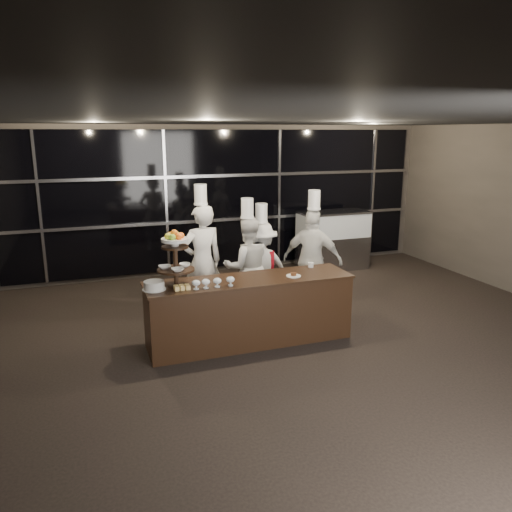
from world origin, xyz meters
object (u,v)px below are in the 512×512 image
object	(u,v)px
layer_cake	(154,286)
display_stand	(175,255)
buffet_counter	(250,310)
display_case	(333,237)
chef_a	(202,261)
chef_c	(261,266)
chef_b	(247,266)
chef_d	(312,259)

from	to	relation	value
layer_cake	display_stand	bearing A→B (deg)	9.66
buffet_counter	layer_cake	world-z (taller)	layer_cake
display_case	layer_cake	bearing A→B (deg)	-143.69
layer_cake	chef_a	bearing A→B (deg)	52.58
buffet_counter	layer_cake	distance (m)	1.39
buffet_counter	display_stand	distance (m)	1.33
layer_cake	chef_a	xyz separation A→B (m)	(0.91, 1.20, -0.05)
chef_c	chef_b	bearing A→B (deg)	-153.46
layer_cake	chef_a	world-z (taller)	chef_a
buffet_counter	layer_cake	bearing A→B (deg)	-177.79
chef_b	layer_cake	bearing A→B (deg)	-146.12
chef_d	display_stand	bearing A→B (deg)	-158.89
display_case	chef_d	xyz separation A→B (m)	(-1.52, -2.12, 0.17)
layer_cake	chef_b	xyz separation A→B (m)	(1.61, 1.08, -0.17)
display_stand	chef_b	xyz separation A→B (m)	(1.32, 1.03, -0.53)
display_case	chef_a	xyz separation A→B (m)	(-3.29, -1.90, 0.24)
buffet_counter	chef_c	distance (m)	1.35
buffet_counter	chef_b	world-z (taller)	chef_b
chef_b	chef_c	xyz separation A→B (m)	(0.28, 0.14, -0.06)
chef_c	buffet_counter	bearing A→B (deg)	-117.16
display_case	chef_d	world-z (taller)	chef_d
layer_cake	display_case	distance (m)	5.23
display_stand	chef_c	world-z (taller)	chef_c
chef_d	display_case	bearing A→B (deg)	54.40
buffet_counter	chef_c	xyz separation A→B (m)	(0.60, 1.17, 0.28)
display_stand	layer_cake	distance (m)	0.47
display_case	chef_c	world-z (taller)	chef_c
chef_c	chef_d	distance (m)	0.84
chef_b	display_stand	bearing A→B (deg)	-141.95
display_stand	layer_cake	size ratio (longest dim) A/B	2.48
chef_c	chef_d	xyz separation A→B (m)	(0.80, -0.25, 0.11)
display_stand	display_case	bearing A→B (deg)	37.86
buffet_counter	chef_a	xyz separation A→B (m)	(-0.38, 1.15, 0.46)
chef_b	chef_d	distance (m)	1.09
display_stand	display_case	xyz separation A→B (m)	(3.91, 3.04, -0.65)
chef_d	chef_b	bearing A→B (deg)	174.32
chef_b	chef_a	bearing A→B (deg)	170.88
chef_b	buffet_counter	bearing A→B (deg)	-107.21
layer_cake	chef_c	world-z (taller)	chef_c
buffet_counter	chef_a	bearing A→B (deg)	108.28
display_stand	chef_d	distance (m)	2.62
buffet_counter	display_case	size ratio (longest dim) A/B	1.91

